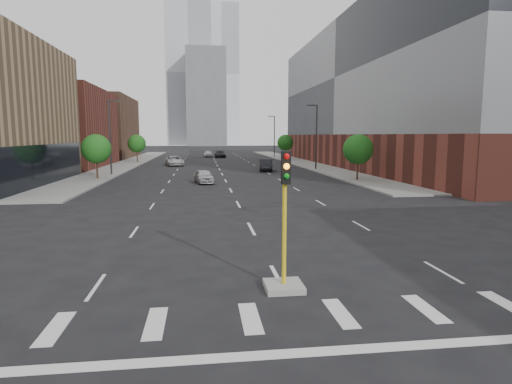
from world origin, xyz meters
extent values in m
cube|color=gray|center=(-15.00, 74.00, 0.07)|extent=(5.00, 92.00, 0.15)
cube|color=gray|center=(15.00, 74.00, 0.07)|extent=(5.00, 92.00, 0.15)
cube|color=brown|center=(-27.50, 66.00, 6.00)|extent=(20.00, 22.00, 12.00)
cube|color=brown|center=(-27.50, 92.00, 6.50)|extent=(20.00, 24.00, 13.00)
cube|color=brown|center=(29.50, 60.00, 2.50)|extent=(24.00, 70.00, 5.00)
cube|color=slate|center=(29.50, 60.00, 13.50)|extent=(24.00, 70.00, 17.00)
cube|color=#B2B7BC|center=(-8.00, 220.00, 35.00)|extent=(22.00, 22.00, 70.00)
cube|color=#B2B7BC|center=(10.00, 260.00, 40.00)|extent=(20.00, 20.00, 80.00)
cube|color=slate|center=(0.00, 200.00, 22.00)|extent=(18.00, 18.00, 44.00)
cube|color=#999993|center=(0.00, 9.00, 0.10)|extent=(1.20, 1.20, 0.20)
cylinder|color=gold|center=(0.00, 9.00, 1.80)|extent=(0.14, 0.14, 3.20)
cube|color=black|center=(0.00, 8.82, 3.90)|extent=(0.28, 0.18, 1.00)
sphere|color=red|center=(0.00, 8.72, 4.25)|extent=(0.18, 0.18, 0.18)
sphere|color=orange|center=(0.00, 8.72, 3.95)|extent=(0.18, 0.18, 0.18)
sphere|color=#0C7F19|center=(0.00, 8.72, 3.65)|extent=(0.18, 0.18, 0.18)
cylinder|color=#2D2D30|center=(13.50, 55.00, 4.50)|extent=(0.20, 0.20, 9.00)
cube|color=#2D2D30|center=(12.70, 55.00, 9.00)|extent=(1.40, 0.22, 0.15)
cylinder|color=#2D2D30|center=(13.50, 90.00, 4.50)|extent=(0.20, 0.20, 9.00)
cube|color=#2D2D30|center=(12.70, 90.00, 9.00)|extent=(1.40, 0.22, 0.15)
cylinder|color=#2D2D30|center=(-13.50, 50.00, 4.50)|extent=(0.20, 0.20, 9.00)
cube|color=#2D2D30|center=(-12.70, 50.00, 9.00)|extent=(1.40, 0.22, 0.15)
cylinder|color=#382619|center=(-14.00, 45.00, 1.02)|extent=(0.20, 0.20, 1.75)
sphere|color=#174D14|center=(-14.00, 45.00, 3.40)|extent=(3.20, 3.20, 3.20)
cylinder|color=#382619|center=(-14.00, 75.00, 1.02)|extent=(0.20, 0.20, 1.75)
sphere|color=#174D14|center=(-14.00, 75.00, 3.40)|extent=(3.20, 3.20, 3.20)
cylinder|color=#382619|center=(14.00, 40.00, 1.02)|extent=(0.20, 0.20, 1.75)
sphere|color=#174D14|center=(14.00, 40.00, 3.40)|extent=(3.20, 3.20, 3.20)
cylinder|color=#382619|center=(14.00, 80.00, 1.02)|extent=(0.20, 0.20, 1.75)
sphere|color=#174D14|center=(14.00, 80.00, 3.40)|extent=(3.20, 3.20, 3.20)
imported|color=#B7B7BC|center=(-2.34, 40.07, 0.71)|extent=(2.31, 4.36, 1.41)
imported|color=black|center=(6.24, 54.23, 0.81)|extent=(2.41, 5.13, 1.63)
imported|color=silver|center=(-6.89, 66.39, 0.77)|extent=(3.48, 5.92, 1.54)
imported|color=black|center=(1.50, 90.31, 0.77)|extent=(2.49, 5.42, 1.53)
imported|color=silver|center=(-1.07, 92.42, 0.77)|extent=(2.26, 4.65, 1.53)
camera|label=1|loc=(-2.53, -3.88, 4.88)|focal=30.00mm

